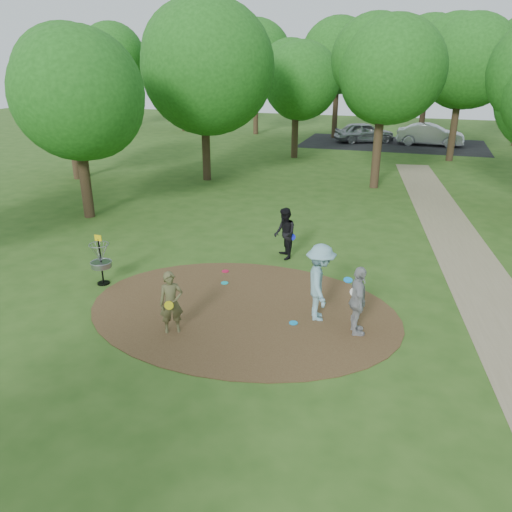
% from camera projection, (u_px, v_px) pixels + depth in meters
% --- Properties ---
extents(ground, '(100.00, 100.00, 0.00)m').
position_uv_depth(ground, '(242.00, 310.00, 13.34)').
color(ground, '#2D5119').
rests_on(ground, ground).
extents(dirt_clearing, '(8.40, 8.40, 0.02)m').
position_uv_depth(dirt_clearing, '(242.00, 310.00, 13.34)').
color(dirt_clearing, '#47301C').
rests_on(dirt_clearing, ground).
extents(footpath, '(7.55, 39.89, 0.01)m').
position_uv_depth(footpath, '(498.00, 311.00, 13.25)').
color(footpath, '#8C7A5B').
rests_on(footpath, ground).
extents(parking_lot, '(14.00, 8.00, 0.01)m').
position_uv_depth(parking_lot, '(392.00, 144.00, 39.30)').
color(parking_lot, black).
rests_on(parking_lot, ground).
extents(player_observer_with_disc, '(0.69, 0.63, 1.58)m').
position_uv_depth(player_observer_with_disc, '(171.00, 303.00, 11.99)').
color(player_observer_with_disc, brown).
rests_on(player_observer_with_disc, ground).
extents(player_throwing_with_disc, '(1.37, 1.46, 2.03)m').
position_uv_depth(player_throwing_with_disc, '(320.00, 283.00, 12.54)').
color(player_throwing_with_disc, '#7DAEBB').
rests_on(player_throwing_with_disc, ground).
extents(player_walking_with_disc, '(0.98, 1.05, 1.73)m').
position_uv_depth(player_walking_with_disc, '(285.00, 234.00, 16.50)').
color(player_walking_with_disc, black).
rests_on(player_walking_with_disc, ground).
extents(player_waiting_with_disc, '(0.68, 1.10, 1.76)m').
position_uv_depth(player_waiting_with_disc, '(358.00, 301.00, 11.88)').
color(player_waiting_with_disc, '#98989B').
rests_on(player_waiting_with_disc, ground).
extents(disc_ground_cyan, '(0.22, 0.22, 0.02)m').
position_uv_depth(disc_ground_cyan, '(225.00, 283.00, 14.87)').
color(disc_ground_cyan, '#17B2BB').
rests_on(disc_ground_cyan, dirt_clearing).
extents(disc_ground_blue, '(0.22, 0.22, 0.02)m').
position_uv_depth(disc_ground_blue, '(293.00, 323.00, 12.63)').
color(disc_ground_blue, '#0D96E0').
rests_on(disc_ground_blue, dirt_clearing).
extents(disc_ground_red, '(0.22, 0.22, 0.02)m').
position_uv_depth(disc_ground_red, '(225.00, 271.00, 15.70)').
color(disc_ground_red, '#C91440').
rests_on(disc_ground_red, dirt_clearing).
extents(car_left, '(5.00, 3.60, 1.58)m').
position_uv_depth(car_left, '(364.00, 132.00, 39.76)').
color(car_left, '#989B9F').
rests_on(car_left, ground).
extents(car_right, '(5.04, 1.98, 1.63)m').
position_uv_depth(car_right, '(430.00, 135.00, 38.30)').
color(car_right, '#A4A6AC').
rests_on(car_right, ground).
extents(disc_golf_basket, '(0.63, 0.63, 1.54)m').
position_uv_depth(disc_golf_basket, '(100.00, 256.00, 14.57)').
color(disc_golf_basket, black).
rests_on(disc_golf_basket, ground).
extents(tree_ring, '(36.76, 45.21, 9.04)m').
position_uv_depth(tree_ring, '(337.00, 89.00, 19.56)').
color(tree_ring, '#332316').
rests_on(tree_ring, ground).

